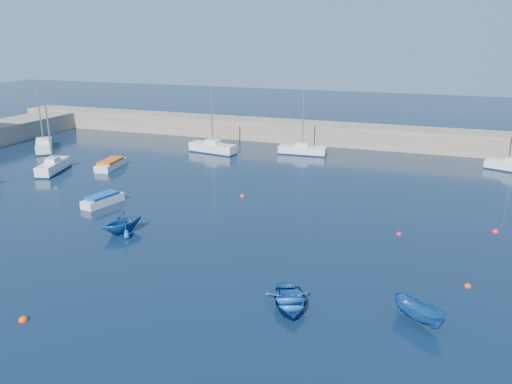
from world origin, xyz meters
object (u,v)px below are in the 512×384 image
(sailboat_6, at_px, (302,150))
(sailboat_4, at_px, (44,145))
(dinghy_center, at_px, (289,301))
(motorboat_2, at_px, (111,164))
(dinghy_right, at_px, (419,313))
(sailboat_5, at_px, (213,148))
(sailboat_7, at_px, (512,166))
(dinghy_left, at_px, (122,222))
(sailboat_3, at_px, (53,166))
(motorboat_1, at_px, (103,200))

(sailboat_6, bearing_deg, sailboat_4, 102.99)
(dinghy_center, bearing_deg, motorboat_2, 118.87)
(dinghy_center, relative_size, dinghy_right, 1.22)
(sailboat_4, bearing_deg, dinghy_center, -74.90)
(sailboat_5, distance_m, sailboat_7, 33.70)
(dinghy_left, bearing_deg, sailboat_6, 105.80)
(sailboat_5, distance_m, sailboat_6, 10.97)
(sailboat_3, relative_size, sailboat_7, 1.02)
(sailboat_3, xyz_separation_m, sailboat_7, (45.72, 16.78, -0.08))
(dinghy_center, distance_m, dinghy_left, 15.63)
(dinghy_center, bearing_deg, sailboat_5, 98.75)
(sailboat_6, distance_m, dinghy_left, 29.40)
(sailboat_6, distance_m, dinghy_right, 37.04)
(sailboat_3, distance_m, sailboat_5, 18.42)
(motorboat_1, relative_size, dinghy_right, 1.32)
(sailboat_6, relative_size, motorboat_2, 1.60)
(sailboat_4, bearing_deg, motorboat_2, -60.85)
(sailboat_6, bearing_deg, sailboat_7, -92.38)
(dinghy_right, bearing_deg, sailboat_4, 96.34)
(sailboat_3, distance_m, dinghy_left, 20.52)
(sailboat_5, relative_size, sailboat_6, 1.07)
(sailboat_6, bearing_deg, sailboat_3, 123.89)
(dinghy_left, bearing_deg, motorboat_1, 164.65)
(motorboat_2, relative_size, dinghy_right, 1.59)
(sailboat_6, bearing_deg, dinghy_center, -168.93)
(dinghy_left, bearing_deg, sailboat_5, 127.59)
(sailboat_4, xyz_separation_m, dinghy_left, (25.11, -20.13, 0.26))
(sailboat_6, xyz_separation_m, sailboat_7, (22.99, 0.04, -0.01))
(sailboat_3, relative_size, sailboat_4, 0.84)
(dinghy_left, bearing_deg, dinghy_right, 14.04)
(sailboat_5, xyz_separation_m, dinghy_center, (18.94, -31.80, -0.27))
(motorboat_2, relative_size, dinghy_left, 1.48)
(sailboat_3, height_order, dinghy_right, sailboat_3)
(sailboat_5, height_order, dinghy_left, sailboat_5)
(motorboat_1, height_order, dinghy_center, motorboat_1)
(sailboat_4, distance_m, sailboat_6, 32.37)
(sailboat_5, relative_size, dinghy_left, 2.52)
(dinghy_center, xyz_separation_m, dinghy_right, (6.57, 0.80, 0.20))
(motorboat_1, height_order, motorboat_2, motorboat_2)
(sailboat_3, relative_size, motorboat_2, 1.54)
(sailboat_4, bearing_deg, sailboat_3, -85.23)
(sailboat_5, xyz_separation_m, dinghy_left, (4.49, -25.87, 0.20))
(sailboat_4, height_order, motorboat_2, sailboat_4)
(sailboat_5, relative_size, dinghy_center, 2.23)
(sailboat_5, distance_m, motorboat_1, 20.95)
(dinghy_left, distance_m, dinghy_right, 21.65)
(dinghy_left, xyz_separation_m, dinghy_right, (21.03, -5.13, -0.27))
(dinghy_center, height_order, dinghy_right, dinghy_right)
(motorboat_1, distance_m, dinghy_right, 28.16)
(sailboat_3, xyz_separation_m, sailboat_6, (22.72, 16.74, -0.07))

